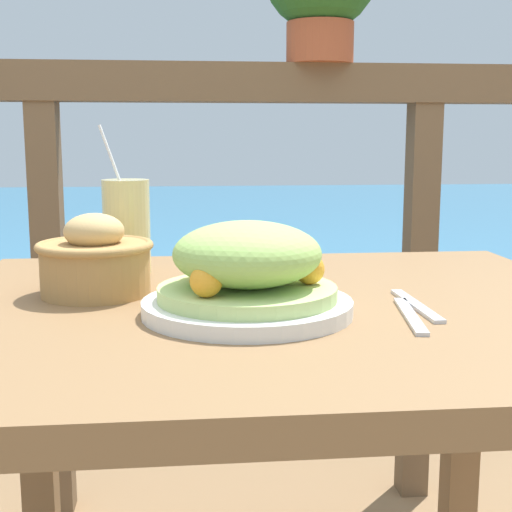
{
  "coord_description": "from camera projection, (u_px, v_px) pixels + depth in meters",
  "views": [
    {
      "loc": [
        -0.13,
        -0.96,
        0.93
      ],
      "look_at": [
        -0.03,
        0.03,
        0.76
      ],
      "focal_mm": 50.0,
      "sensor_mm": 36.0,
      "label": 1
    }
  ],
  "objects": [
    {
      "name": "knife",
      "position": [
        416.0,
        305.0,
        0.96
      ],
      "size": [
        0.02,
        0.18,
        0.0
      ],
      "color": "silver",
      "rests_on": "patio_table"
    },
    {
      "name": "railing_fence",
      "position": [
        239.0,
        198.0,
        1.72
      ],
      "size": [
        2.8,
        0.08,
        1.1
      ],
      "color": "brown",
      "rests_on": "ground_plane"
    },
    {
      "name": "salad_plate",
      "position": [
        247.0,
        275.0,
        0.91
      ],
      "size": [
        0.27,
        0.27,
        0.12
      ],
      "color": "silver",
      "rests_on": "patio_table"
    },
    {
      "name": "bread_basket",
      "position": [
        95.0,
        260.0,
        1.03
      ],
      "size": [
        0.17,
        0.17,
        0.12
      ],
      "color": "#AD7F47",
      "rests_on": "patio_table"
    },
    {
      "name": "drink_glass",
      "position": [
        127.0,
        227.0,
        1.19
      ],
      "size": [
        0.08,
        0.08,
        0.25
      ],
      "color": "#DBCC7F",
      "rests_on": "patio_table"
    },
    {
      "name": "fork",
      "position": [
        410.0,
        315.0,
        0.91
      ],
      "size": [
        0.04,
        0.18,
        0.0
      ],
      "color": "silver",
      "rests_on": "patio_table"
    },
    {
      "name": "sea_backdrop",
      "position": [
        207.0,
        251.0,
        4.26
      ],
      "size": [
        12.0,
        4.0,
        0.51
      ],
      "color": "teal",
      "rests_on": "ground_plane"
    },
    {
      "name": "patio_table",
      "position": [
        281.0,
        373.0,
        1.01
      ],
      "size": [
        0.95,
        0.81,
        0.7
      ],
      "color": "olive",
      "rests_on": "ground_plane"
    }
  ]
}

